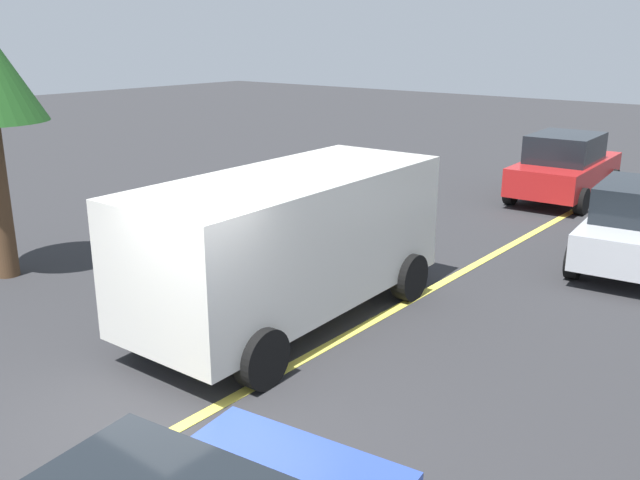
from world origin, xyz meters
name	(u,v)px	position (x,y,z in m)	size (l,w,h in m)	color
ground_plane	(188,423)	(0.00, 0.00, 0.00)	(80.00, 80.00, 0.00)	#2D2D30
lane_marking_centre	(351,333)	(3.00, 0.00, 0.01)	(28.00, 0.16, 0.01)	#E0D14C
white_van	(289,239)	(2.82, 0.99, 1.27)	(5.27, 2.42, 2.20)	silver
car_red_crossing	(565,167)	(13.09, 0.69, 0.84)	(4.23, 2.11, 1.69)	red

